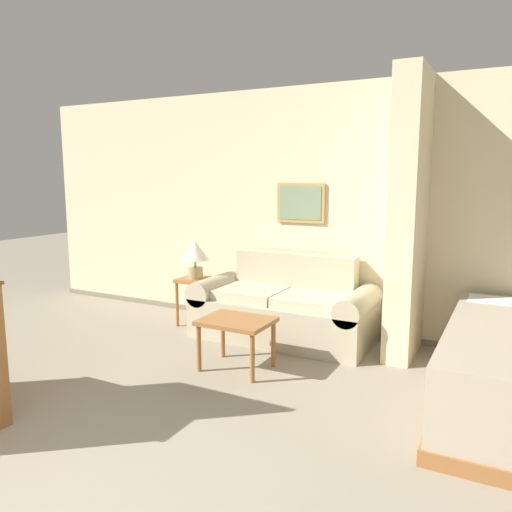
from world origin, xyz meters
name	(u,v)px	position (x,y,z in m)	size (l,w,h in m)	color
wall_back	(318,211)	(0.00, 4.08, 1.29)	(7.51, 0.16, 2.60)	beige
wall_partition_pillar	(408,217)	(1.02, 3.67, 1.30)	(0.24, 0.71, 2.60)	beige
couch	(284,308)	(-0.18, 3.60, 0.31)	(1.84, 0.84, 0.85)	#B7AD8E
coffee_table	(236,326)	(-0.18, 2.62, 0.38)	(0.60, 0.47, 0.45)	#996033
side_table	(196,288)	(-1.24, 3.55, 0.42)	(0.36, 0.36, 0.53)	#996033
table_lamp	(195,253)	(-1.24, 3.55, 0.82)	(0.31, 0.31, 0.42)	tan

